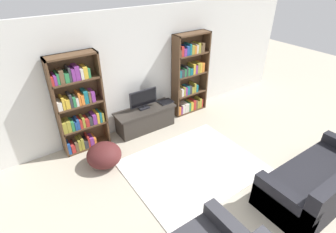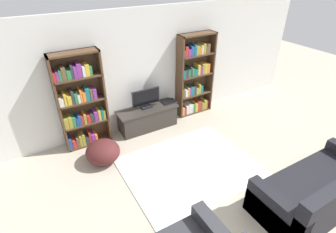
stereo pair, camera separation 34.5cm
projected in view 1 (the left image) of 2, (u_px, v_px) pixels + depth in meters
wall_back at (140, 71)px, 5.69m from camera, size 8.80×0.06×2.60m
bookshelf_left at (78, 106)px, 5.03m from camera, size 0.92×0.30×1.98m
bookshelf_right at (189, 77)px, 6.36m from camera, size 0.92×0.30×1.98m
tv_stand at (145, 119)px, 5.97m from camera, size 1.39×0.49×0.51m
television at (143, 99)px, 5.75m from camera, size 0.65×0.16×0.45m
laptop at (166, 102)px, 6.12m from camera, size 0.33×0.25×0.03m
area_rug at (192, 166)px, 4.97m from camera, size 2.39×1.90×0.02m
couch_right_sofa at (321, 182)px, 4.22m from camera, size 2.09×0.95×0.89m
beanbag_ottoman at (104, 155)px, 4.92m from camera, size 0.65×0.65×0.44m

